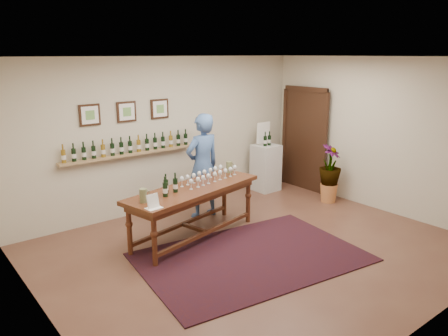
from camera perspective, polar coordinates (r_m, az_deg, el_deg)
ground at (r=6.66m, az=4.35°, el=-10.58°), size 6.00×6.00×0.00m
room_shell at (r=8.99m, az=6.38°, el=3.60°), size 6.00×6.00×6.00m
rug at (r=6.42m, az=3.59°, el=-11.52°), size 3.37×2.48×0.02m
tasting_table at (r=6.83m, az=-3.96°, el=-3.52°), size 2.46×1.22×0.83m
table_glasses at (r=7.07m, az=-2.25°, el=-1.07°), size 1.27×0.54×0.17m
table_bottles at (r=6.47m, az=-7.32°, el=-2.07°), size 0.32×0.25×0.31m
pitcher_left at (r=6.17m, az=-10.50°, el=-3.56°), size 0.16×0.16×0.20m
pitcher_right at (r=7.58m, az=0.68°, el=0.13°), size 0.16×0.16×0.20m
menu_card at (r=5.94m, az=-9.28°, el=-4.28°), size 0.22×0.17×0.19m
display_pedestal at (r=9.32m, az=5.46°, el=0.04°), size 0.49×0.49×0.98m
pedestal_bottles at (r=9.12m, az=5.68°, el=3.93°), size 0.33×0.09×0.33m
info_sign at (r=9.25m, az=5.15°, el=4.60°), size 0.36×0.02×0.49m
potted_plant at (r=8.75m, az=13.65°, el=-0.70°), size 0.68×0.68×0.99m
person at (r=7.67m, az=-2.81°, el=0.25°), size 0.68×0.45×1.86m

